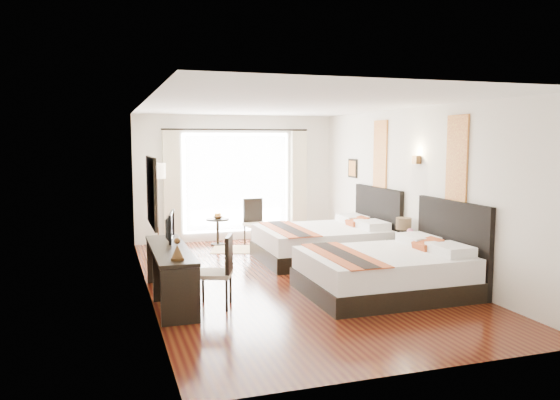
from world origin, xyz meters
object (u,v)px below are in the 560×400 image
object	(u,v)px
side_table	(218,232)
fruit_bowl	(218,217)
vase	(410,241)
floor_lamp	(157,176)
window_chair	(256,232)
table_lamp	(404,225)
console_desk	(170,274)
bed_near	(389,270)
bed_far	(326,241)
nightstand	(405,257)
television	(166,227)
desk_chair	(216,285)

from	to	relation	value
side_table	fruit_bowl	size ratio (longest dim) A/B	2.69
vase	floor_lamp	xyz separation A→B (m)	(-3.80, 3.58, 0.93)
floor_lamp	window_chair	xyz separation A→B (m)	(2.01, -0.41, -1.20)
vase	floor_lamp	world-z (taller)	floor_lamp
table_lamp	console_desk	world-z (taller)	table_lamp
vase	window_chair	bearing A→B (deg)	119.49
vase	fruit_bowl	distance (m)	4.36
table_lamp	floor_lamp	bearing A→B (deg)	139.46
table_lamp	side_table	bearing A→B (deg)	128.43
bed_near	window_chair	distance (m)	4.17
window_chair	bed_far	bearing A→B (deg)	20.35
floor_lamp	window_chair	distance (m)	2.38
table_lamp	fruit_bowl	xyz separation A→B (m)	(-2.59, 3.26, -0.19)
fruit_bowl	window_chair	world-z (taller)	window_chair
floor_lamp	fruit_bowl	xyz separation A→B (m)	(1.26, -0.03, -0.91)
vase	console_desk	xyz separation A→B (m)	(-4.01, -0.29, -0.19)
nightstand	vase	xyz separation A→B (m)	(-0.01, -0.15, 0.31)
table_lamp	window_chair	bearing A→B (deg)	122.48
television	desk_chair	world-z (taller)	television
fruit_bowl	window_chair	size ratio (longest dim) A/B	0.21
bed_far	fruit_bowl	size ratio (longest dim) A/B	11.14
vase	television	bearing A→B (deg)	176.30
vase	television	size ratio (longest dim) A/B	0.19
television	table_lamp	bearing A→B (deg)	-79.11
bed_far	vase	xyz separation A→B (m)	(0.89, -1.49, 0.23)
desk_chair	fruit_bowl	world-z (taller)	desk_chair
console_desk	fruit_bowl	size ratio (longest dim) A/B	10.33
table_lamp	vase	distance (m)	0.36
bed_near	side_table	xyz separation A→B (m)	(-1.66, 4.46, -0.06)
table_lamp	vase	world-z (taller)	table_lamp
fruit_bowl	console_desk	bearing A→B (deg)	-110.87
console_desk	fruit_bowl	distance (m)	4.11
side_table	bed_near	bearing A→B (deg)	-69.53
desk_chair	fruit_bowl	distance (m)	4.44
console_desk	desk_chair	bearing A→B (deg)	-41.72
television	desk_chair	size ratio (longest dim) A/B	0.75
fruit_bowl	television	bearing A→B (deg)	-113.69
bed_far	television	size ratio (longest dim) A/B	3.22
table_lamp	television	xyz separation A→B (m)	(-4.03, -0.03, 0.18)
television	fruit_bowl	distance (m)	3.61
window_chair	nightstand	bearing A→B (deg)	22.92
bed_far	desk_chair	xyz separation A→B (m)	(-2.56, -2.28, -0.05)
bed_near	console_desk	bearing A→B (deg)	168.95
bed_near	desk_chair	xyz separation A→B (m)	(-2.57, 0.12, -0.04)
vase	window_chair	world-z (taller)	window_chair
console_desk	desk_chair	size ratio (longest dim) A/B	2.24
fruit_bowl	desk_chair	bearing A→B (deg)	-101.88
side_table	window_chair	world-z (taller)	window_chair
bed_near	bed_far	distance (m)	2.39
console_desk	fruit_bowl	bearing A→B (deg)	69.13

